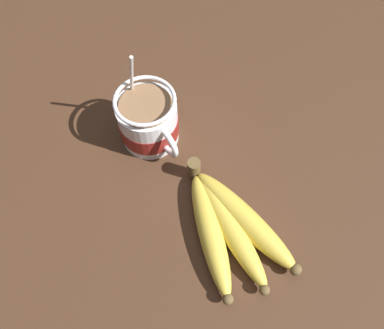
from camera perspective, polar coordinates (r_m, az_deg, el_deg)
table at (r=61.36cm, az=-3.53°, el=0.39°), size 122.57×122.57×3.25cm
coffee_mug at (r=58.87cm, az=-6.25°, el=6.75°), size 13.82×9.41×16.65cm
banana_bunch at (r=53.55cm, az=5.64°, el=-9.27°), size 21.81×12.95×4.13cm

